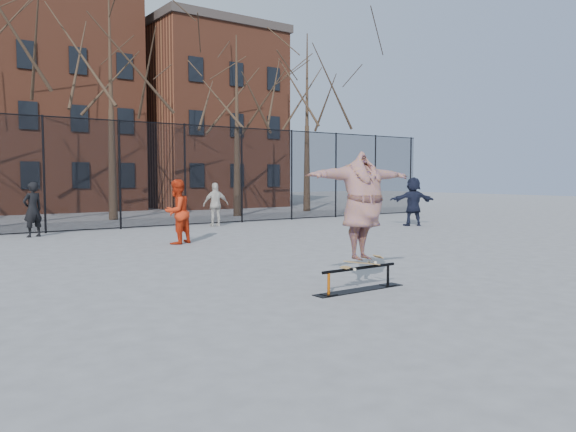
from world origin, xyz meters
TOP-DOWN VIEW (x-y plane):
  - ground at (0.00, 0.00)m, footprint 100.00×100.00m
  - skate_rail at (0.62, -0.33)m, footprint 1.84×0.28m
  - skateboard at (0.68, -0.33)m, footprint 0.75×0.18m
  - skater at (0.68, -0.33)m, footprint 2.26×0.66m
  - bystander_black at (-1.99, 12.00)m, footprint 0.75×0.63m
  - bystander_red at (0.93, 7.56)m, footprint 1.11×1.02m
  - bystander_white at (4.61, 12.00)m, footprint 1.06×0.62m
  - bystander_navy at (11.00, 7.68)m, footprint 1.82×1.37m
  - fence at (-0.01, 13.00)m, footprint 34.03×0.07m
  - tree_row at (-0.25, 17.15)m, footprint 33.66×7.46m
  - rowhouses at (0.72, 26.00)m, footprint 29.00×7.00m

SIDE VIEW (x-z plane):
  - ground at x=0.00m, z-range 0.00..0.00m
  - skate_rail at x=0.62m, z-range -0.04..0.36m
  - skateboard at x=0.68m, z-range 0.40..0.49m
  - bystander_white at x=4.61m, z-range 0.00..1.70m
  - bystander_black at x=-1.99m, z-range 0.00..1.76m
  - bystander_red at x=0.93m, z-range 0.00..1.85m
  - bystander_navy at x=11.00m, z-range 0.00..1.91m
  - skater at x=0.68m, z-range 0.49..2.32m
  - fence at x=-0.01m, z-range 0.05..4.05m
  - rowhouses at x=0.72m, z-range -0.44..12.56m
  - tree_row at x=-0.25m, z-range 2.02..12.69m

